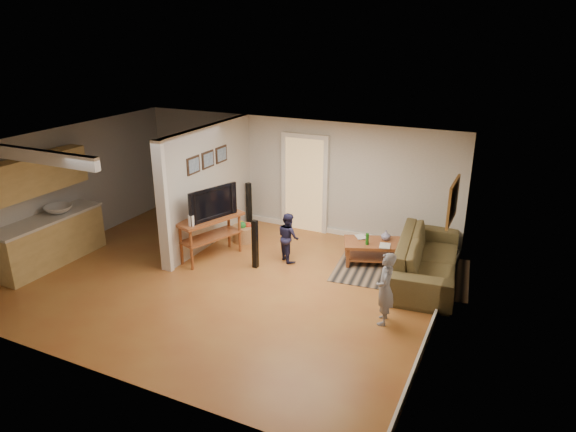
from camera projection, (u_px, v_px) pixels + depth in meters
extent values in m
plane|color=#974D26|center=(225.00, 280.00, 9.38)|extent=(7.50, 7.50, 0.00)
cube|color=#B4B1AD|center=(294.00, 174.00, 11.49)|extent=(7.50, 0.04, 2.50)
cube|color=#B4B1AD|center=(65.00, 189.00, 10.45)|extent=(0.04, 6.00, 2.50)
cube|color=#B4B1AD|center=(441.00, 254.00, 7.44)|extent=(0.04, 6.00, 2.50)
cube|color=white|center=(218.00, 146.00, 8.51)|extent=(7.50, 6.00, 0.04)
cube|color=#B4B1AD|center=(210.00, 186.00, 10.65)|extent=(0.15, 3.10, 2.50)
cube|color=white|center=(163.00, 208.00, 9.34)|extent=(0.22, 0.10, 2.50)
cube|color=white|center=(293.00, 224.00, 11.87)|extent=(7.50, 0.04, 0.12)
cube|color=white|center=(431.00, 325.00, 7.86)|extent=(0.04, 6.00, 0.12)
cube|color=#D8B272|center=(305.00, 185.00, 11.38)|extent=(0.90, 0.06, 2.10)
cube|color=tan|center=(50.00, 241.00, 9.92)|extent=(0.60, 2.20, 0.90)
cube|color=beige|center=(46.00, 219.00, 9.76)|extent=(0.64, 2.24, 0.05)
cube|color=tan|center=(38.00, 174.00, 9.46)|extent=(0.35, 2.00, 0.70)
imported|color=silver|center=(59.00, 213.00, 10.00)|extent=(0.54, 0.54, 0.19)
cube|color=black|center=(193.00, 165.00, 9.86)|extent=(0.03, 0.40, 0.34)
cube|color=black|center=(208.00, 160.00, 10.28)|extent=(0.03, 0.40, 0.34)
cube|color=black|center=(221.00, 154.00, 10.71)|extent=(0.03, 0.40, 0.34)
cube|color=olive|center=(453.00, 202.00, 8.13)|extent=(0.04, 0.90, 0.68)
cube|color=black|center=(401.00, 270.00, 9.73)|extent=(2.61, 2.03, 0.01)
imported|color=#3F351F|center=(425.00, 277.00, 9.48)|extent=(1.33, 2.75, 0.77)
cube|color=brown|center=(374.00, 243.00, 9.93)|extent=(1.29, 1.02, 0.06)
cube|color=silver|center=(374.00, 243.00, 9.93)|extent=(0.80, 0.62, 0.02)
cube|color=brown|center=(373.00, 256.00, 10.03)|extent=(1.17, 0.89, 0.03)
cube|color=brown|center=(348.00, 258.00, 9.80)|extent=(0.08, 0.08, 0.41)
cube|color=brown|center=(401.00, 260.00, 9.72)|extent=(0.08, 0.08, 0.41)
cube|color=brown|center=(347.00, 247.00, 10.29)|extent=(0.08, 0.08, 0.41)
cube|color=brown|center=(397.00, 248.00, 10.21)|extent=(0.08, 0.08, 0.41)
imported|color=navy|center=(385.00, 240.00, 10.01)|extent=(0.24, 0.24, 0.20)
cylinder|color=#186016|center=(367.00, 239.00, 9.76)|extent=(0.06, 0.06, 0.23)
imported|color=#998C4C|center=(356.00, 238.00, 10.11)|extent=(0.30, 0.31, 0.02)
imported|color=#66594C|center=(380.00, 246.00, 9.74)|extent=(0.25, 0.31, 0.02)
cube|color=brown|center=(210.00, 219.00, 10.01)|extent=(0.94, 1.46, 0.06)
cube|color=brown|center=(211.00, 236.00, 10.14)|extent=(0.85, 1.33, 0.03)
cylinder|color=brown|center=(181.00, 244.00, 9.87)|extent=(0.06, 0.06, 0.84)
cylinder|color=brown|center=(229.00, 228.00, 10.66)|extent=(0.06, 0.06, 0.84)
cylinder|color=brown|center=(191.00, 249.00, 9.64)|extent=(0.06, 0.06, 0.84)
cylinder|color=brown|center=(240.00, 232.00, 10.43)|extent=(0.06, 0.06, 0.84)
imported|color=black|center=(211.00, 218.00, 9.98)|extent=(0.50, 1.09, 0.64)
cylinder|color=white|center=(191.00, 221.00, 9.55)|extent=(0.11, 0.11, 0.21)
cube|color=black|center=(255.00, 244.00, 9.72)|extent=(0.10, 0.10, 0.96)
cube|color=black|center=(249.00, 204.00, 11.89)|extent=(0.13, 0.13, 1.00)
cylinder|color=#976C41|center=(244.00, 233.00, 11.06)|extent=(0.51, 0.51, 0.33)
sphere|color=#B52E16|center=(248.00, 226.00, 11.01)|extent=(0.16, 0.16, 0.16)
sphere|color=gold|center=(241.00, 224.00, 11.04)|extent=(0.16, 0.16, 0.16)
sphere|color=#228934|center=(242.00, 225.00, 10.93)|extent=(0.16, 0.16, 0.16)
imported|color=gray|center=(383.00, 322.00, 8.05)|extent=(0.36, 0.47, 1.18)
imported|color=#1F1F40|center=(288.00, 260.00, 10.20)|extent=(0.60, 0.59, 0.98)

